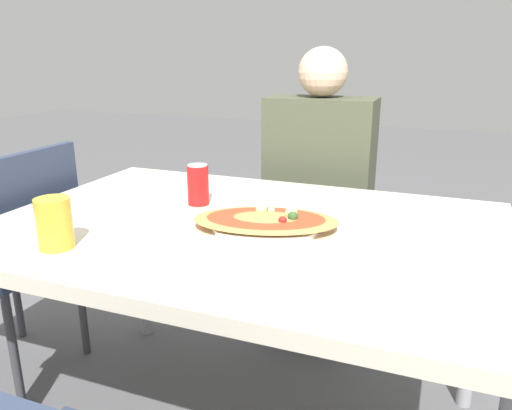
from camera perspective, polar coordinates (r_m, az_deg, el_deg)
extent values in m
cube|color=beige|center=(1.38, -1.16, -2.98)|extent=(1.40, 0.95, 0.04)
cylinder|color=#99999E|center=(2.15, -12.87, -6.16)|extent=(0.05, 0.05, 0.68)
cylinder|color=#99999E|center=(1.83, 23.80, -11.61)|extent=(0.05, 0.05, 0.68)
cube|color=#2D3851|center=(2.12, 7.16, -2.81)|extent=(0.40, 0.40, 0.04)
cube|color=#2D3851|center=(2.23, 8.54, 3.92)|extent=(0.38, 0.03, 0.39)
cylinder|color=#38383D|center=(2.03, 10.44, -11.28)|extent=(0.03, 0.03, 0.44)
cylinder|color=#38383D|center=(2.11, 1.21, -9.86)|extent=(0.03, 0.03, 0.44)
cylinder|color=#38383D|center=(2.33, 12.07, -7.46)|extent=(0.03, 0.03, 0.44)
cylinder|color=#38383D|center=(2.40, 4.00, -6.37)|extent=(0.03, 0.03, 0.44)
cube|color=#2D3851|center=(2.03, -26.73, -5.49)|extent=(0.40, 0.40, 0.04)
cube|color=#2D3851|center=(1.83, -23.71, -0.30)|extent=(0.03, 0.38, 0.39)
cylinder|color=#38383D|center=(2.35, -25.76, -8.75)|extent=(0.03, 0.03, 0.44)
cylinder|color=#38383D|center=(1.92, -25.97, -14.72)|extent=(0.03, 0.03, 0.44)
cylinder|color=#38383D|center=(2.13, -19.30, -10.66)|extent=(0.03, 0.03, 0.44)
cylinder|color=#2D2D38|center=(2.08, 8.71, -9.78)|extent=(0.10, 0.10, 0.48)
cylinder|color=#2D2D38|center=(2.13, 3.69, -9.03)|extent=(0.10, 0.10, 0.48)
cube|color=#474C38|center=(2.01, 7.25, 4.56)|extent=(0.42, 0.21, 0.53)
sphere|color=beige|center=(1.96, 7.66, 14.84)|extent=(0.19, 0.19, 0.19)
cylinder|color=white|center=(1.34, 1.11, -2.43)|extent=(0.29, 0.29, 0.01)
ellipsoid|color=tan|center=(1.33, 1.11, -1.75)|extent=(0.43, 0.32, 0.02)
ellipsoid|color=#B24223|center=(1.33, 1.11, -1.50)|extent=(0.35, 0.26, 0.01)
sphere|color=#335928|center=(1.32, 4.25, -1.30)|extent=(0.03, 0.03, 0.03)
sphere|color=beige|center=(1.37, 1.76, -0.64)|extent=(0.02, 0.02, 0.02)
sphere|color=beige|center=(1.37, 0.61, -0.53)|extent=(0.03, 0.03, 0.03)
sphere|color=maroon|center=(1.29, 3.06, -1.75)|extent=(0.02, 0.02, 0.02)
sphere|color=beige|center=(1.34, 4.04, -0.92)|extent=(0.03, 0.03, 0.03)
cylinder|color=red|center=(1.54, -6.64, 2.28)|extent=(0.07, 0.07, 0.12)
cylinder|color=silver|center=(1.53, -6.72, 4.54)|extent=(0.06, 0.06, 0.00)
cylinder|color=gold|center=(1.29, -22.04, -1.95)|extent=(0.08, 0.08, 0.12)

